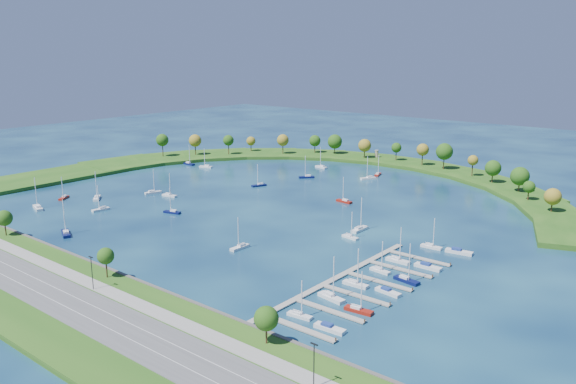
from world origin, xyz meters
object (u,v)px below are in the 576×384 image
Objects in this scene: moored_boat_9 at (66,233)px; docked_boat_4 at (355,283)px; moored_boat_17 at (321,167)px; moored_boat_12 at (360,229)px; moored_boat_16 at (64,197)px; docked_boat_0 at (300,314)px; dock_system at (355,284)px; moored_boat_3 at (206,166)px; moored_boat_5 at (153,192)px; docked_boat_2 at (331,296)px; moored_boat_14 at (350,236)px; docked_boat_7 at (406,279)px; harbor_tower at (377,154)px; moored_boat_15 at (307,176)px; moored_boat_1 at (378,174)px; docked_boat_1 at (329,328)px; moored_boat_10 at (38,207)px; moored_boat_4 at (240,246)px; moored_boat_8 at (344,201)px; moored_boat_7 at (172,211)px; moored_boat_0 at (189,163)px; docked_boat_10 at (431,246)px; moored_boat_13 at (169,195)px; docked_boat_3 at (359,309)px; docked_boat_5 at (388,292)px; moored_boat_2 at (97,197)px; docked_boat_6 at (380,270)px; docked_boat_11 at (459,252)px; docked_boat_8 at (398,260)px; moored_boat_6 at (259,185)px; docked_boat_9 at (428,267)px; moored_boat_11 at (368,178)px.

docked_boat_4 is at bearing -140.61° from moored_boat_9.
moored_boat_12 is at bearing 144.29° from moored_boat_17.
moored_boat_16 reaches higher than docked_boat_0.
dock_system is 6.99× the size of moored_boat_3.
docked_boat_2 is (140.35, -46.69, 0.03)m from moored_boat_5.
docked_boat_7 reaches higher than moored_boat_14.
moored_boat_3 is (-167.60, 94.65, 0.55)m from dock_system.
docked_boat_4 is (28.54, -47.26, -0.04)m from moored_boat_12.
harbor_tower is 209.36m from moored_boat_9.
moored_boat_15 reaches higher than moored_boat_16.
docked_boat_7 reaches higher than docked_boat_4.
moored_boat_1 is 0.83× the size of moored_boat_9.
moored_boat_15 is 1.44× the size of docked_boat_1.
moored_boat_3 is (-67.32, -85.26, -3.49)m from harbor_tower.
moored_boat_9 is 1.04× the size of moored_boat_12.
moored_boat_9 is at bearing -178.06° from moored_boat_10.
moored_boat_15 is (-53.00, 108.15, 0.02)m from moored_boat_4.
moored_boat_14 is at bearing 131.92° from moored_boat_8.
moored_boat_7 is 121.26m from moored_boat_17.
moored_boat_0 reaches higher than docked_boat_10.
moored_boat_13 is 148.57m from docked_boat_3.
harbor_tower is 0.37× the size of moored_boat_17.
moored_boat_7 is at bearing 179.77° from docked_boat_5.
harbor_tower is at bearing 109.68° from docked_boat_0.
moored_boat_3 is 147.21m from moored_boat_12.
harbor_tower is at bearing 127.01° from docked_boat_2.
docked_boat_0 is 10.49m from docked_boat_1.
moored_boat_2 is 156.50m from docked_boat_0.
docked_boat_6 reaches higher than moored_boat_14.
moored_boat_13 reaches higher than docked_boat_11.
moored_boat_9 is at bearing -154.07° from docked_boat_8.
moored_boat_16 is at bearing -173.00° from docked_boat_11.
docked_boat_6 is (167.84, -80.50, -0.03)m from moored_boat_3.
moored_boat_9 reaches higher than moored_boat_6.
docked_boat_1 is (139.87, -63.57, -0.25)m from moored_boat_13.
docked_boat_11 is (1.84, 61.80, -0.21)m from docked_boat_3.
moored_boat_13 is (22.55, 25.23, -0.05)m from moored_boat_2.
moored_boat_13 is at bearing -50.60° from moored_boat_9.
moored_boat_17 is at bearing 139.80° from moored_boat_14.
dock_system is 7.76× the size of docked_boat_0.
moored_boat_9 is 45.44m from moored_boat_10.
moored_boat_16 is (-88.60, -140.67, -0.02)m from moored_boat_1.
moored_boat_12 is at bearing 175.18° from docked_boat_10.
docked_boat_1 is at bearing -89.49° from docked_boat_9.
moored_boat_7 is at bearing 151.05° from docked_boat_0.
moored_boat_11 is 1.02× the size of docked_boat_7.
moored_boat_2 is at bearing -92.89° from moored_boat_4.
moored_boat_8 is 0.83× the size of moored_boat_10.
docked_boat_5 is (10.68, 0.95, 0.26)m from dock_system.
moored_boat_3 is 186.14m from docked_boat_6.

